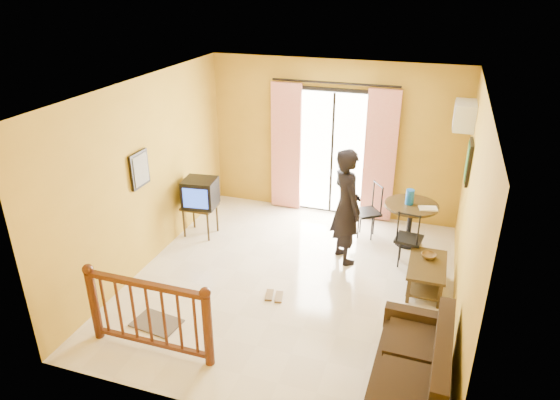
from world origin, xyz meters
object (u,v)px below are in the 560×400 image
(sofa, at_px, (415,372))
(coffee_table, at_px, (426,272))
(dining_table, at_px, (411,213))
(television, at_px, (200,193))
(standing_person, at_px, (346,206))

(sofa, bearing_deg, coffee_table, 91.70)
(sofa, bearing_deg, dining_table, 97.78)
(television, relative_size, coffee_table, 0.63)
(coffee_table, bearing_deg, dining_table, 105.65)
(dining_table, height_order, sofa, sofa)
(coffee_table, distance_m, sofa, 2.04)
(coffee_table, height_order, sofa, sofa)
(television, xyz_separation_m, dining_table, (3.37, 0.77, -0.21))
(television, distance_m, standing_person, 2.46)
(television, bearing_deg, dining_table, 6.01)
(television, bearing_deg, coffee_table, -14.29)
(television, bearing_deg, sofa, -41.00)
(television, relative_size, standing_person, 0.32)
(television, distance_m, sofa, 4.52)
(dining_table, height_order, coffee_table, dining_table)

